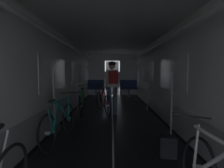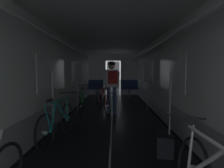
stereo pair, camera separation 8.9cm
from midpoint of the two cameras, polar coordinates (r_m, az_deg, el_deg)
train_car_shell at (r=5.33m, az=0.48°, el=7.21°), size 3.14×12.34×2.57m
bench_seat_far_left at (r=9.88m, az=-4.65°, el=-0.86°), size 0.98×0.51×0.95m
bench_seat_far_right at (r=9.87m, az=5.81°, el=-0.87°), size 0.98×0.51×0.95m
bicycle_teal at (r=3.82m, az=-16.32°, el=-11.57°), size 0.45×1.69×0.95m
bicycle_green at (r=6.04m, az=-9.24°, el=-5.73°), size 0.44×1.69×0.95m
person_cyclist_aisle at (r=5.72m, az=0.36°, el=0.72°), size 0.56×0.45×1.73m
bicycle_red_in_aisle at (r=6.07m, az=-2.51°, el=-5.63°), size 0.65×1.62×0.94m
backpack_on_floor at (r=3.23m, az=17.35°, el=-18.53°), size 0.29×0.24×0.34m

